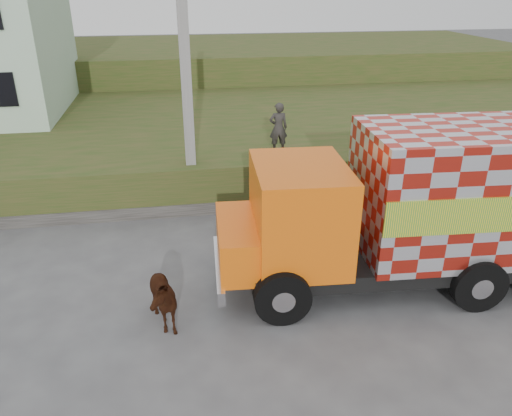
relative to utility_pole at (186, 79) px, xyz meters
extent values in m
plane|color=#474749|center=(1.00, -4.60, -4.08)|extent=(120.00, 120.00, 0.00)
cube|color=#294416|center=(1.00, 5.40, -3.33)|extent=(40.00, 12.00, 1.50)
cube|color=#294416|center=(1.00, 17.40, -2.58)|extent=(40.00, 12.00, 3.00)
cube|color=#595651|center=(-1.00, -0.40, -3.88)|extent=(16.00, 0.50, 0.40)
cube|color=gray|center=(0.00, 0.00, -0.08)|extent=(0.30, 0.30, 8.00)
cube|color=black|center=(4.84, -5.05, -3.36)|extent=(7.66, 2.86, 0.39)
cube|color=#E65C0C|center=(2.19, -4.90, -2.14)|extent=(2.14, 2.66, 2.22)
cube|color=#E65C0C|center=(0.92, -4.83, -2.80)|extent=(1.24, 2.39, 1.00)
cube|color=silver|center=(6.17, -5.13, -1.75)|extent=(5.24, 2.94, 2.88)
cube|color=yellow|center=(6.09, -6.47, -1.75)|extent=(5.09, 0.33, 0.78)
cube|color=yellow|center=(6.25, -3.78, -1.75)|extent=(5.09, 0.33, 0.78)
cube|color=silver|center=(0.36, -4.79, -3.47)|extent=(0.31, 2.55, 0.33)
cylinder|color=black|center=(1.56, -6.14, -3.47)|extent=(1.24, 0.46, 1.22)
cylinder|color=black|center=(1.71, -3.60, -3.47)|extent=(1.24, 0.46, 1.22)
cylinder|color=black|center=(5.88, -6.38, -3.47)|extent=(1.24, 0.46, 1.22)
cylinder|color=black|center=(6.02, -3.84, -3.47)|extent=(1.24, 0.46, 1.22)
cylinder|color=black|center=(7.79, -3.94, -3.47)|extent=(1.24, 0.46, 1.22)
imported|color=black|center=(-1.02, -5.81, -3.43)|extent=(1.15, 1.68, 1.30)
imported|color=#2E2D29|center=(2.87, 0.64, -1.76)|extent=(0.60, 0.40, 1.63)
camera|label=1|loc=(-0.42, -14.64, 2.60)|focal=35.00mm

